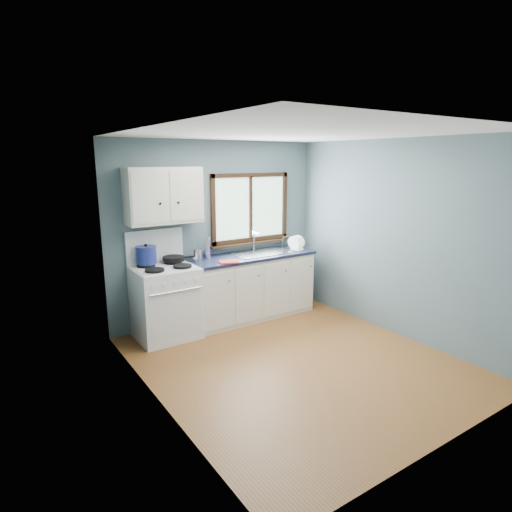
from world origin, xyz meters
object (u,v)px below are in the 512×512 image
stockpot (146,255)px  dish_rack (297,245)px  skillet (174,259)px  thermos (207,248)px  base_cabinets (251,289)px  sink (261,257)px  gas_range (166,300)px  utensil_crock (197,255)px

stockpot → dish_rack: stockpot is taller
skillet → thermos: thermos is taller
stockpot → thermos: (0.85, -0.01, -0.00)m
base_cabinets → sink: (0.18, -0.00, 0.45)m
sink → skillet: bearing=175.3°
base_cabinets → skillet: bearing=174.6°
gas_range → base_cabinets: 1.31m
skillet → thermos: (0.50, 0.02, 0.08)m
utensil_crock → skillet: bearing=-179.7°
thermos → base_cabinets: bearing=-11.5°
base_cabinets → stockpot: (-1.47, 0.14, 0.66)m
skillet → dish_rack: bearing=1.8°
utensil_crock → thermos: size_ratio=1.29×
gas_range → skillet: size_ratio=3.16×
skillet → utensil_crock: size_ratio=1.12×
sink → utensil_crock: 0.98m
gas_range → sink: bearing=0.7°
base_cabinets → thermos: (-0.62, 0.13, 0.66)m
stockpot → gas_range: bearing=-43.7°
sink → stockpot: sink is taller
utensil_crock → dish_rack: (1.59, -0.14, -0.03)m
sink → dish_rack: bearing=-2.9°
stockpot → utensil_crock: size_ratio=0.79×
gas_range → skillet: gas_range is taller
dish_rack → stockpot: bearing=153.9°
skillet → dish_rack: 1.93m
stockpot → skillet: bearing=-5.5°
gas_range → thermos: size_ratio=4.56×
base_cabinets → dish_rack: dish_rack is taller
utensil_crock → thermos: utensil_crock is taller
skillet → stockpot: 0.36m
thermos → gas_range: bearing=-168.0°
stockpot → utensil_crock: bearing=-2.7°
stockpot → dish_rack: (2.28, -0.17, -0.10)m
base_cabinets → sink: size_ratio=2.20×
base_cabinets → dish_rack: (0.81, -0.03, 0.56)m
sink → stockpot: (-1.65, 0.14, 0.21)m
skillet → thermos: bearing=8.3°
base_cabinets → skillet: skillet is taller
stockpot → thermos: bearing=-0.8°
utensil_crock → dish_rack: bearing=-5.0°
gas_range → utensil_crock: size_ratio=3.55×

